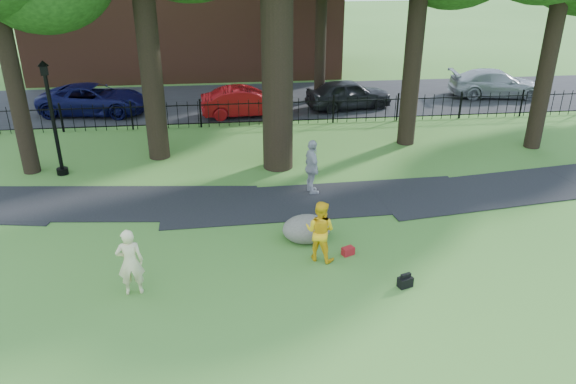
{
  "coord_description": "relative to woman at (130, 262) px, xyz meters",
  "views": [
    {
      "loc": [
        -1.74,
        -12.34,
        8.02
      ],
      "look_at": [
        -0.17,
        2.0,
        1.28
      ],
      "focal_mm": 35.0,
      "sensor_mm": 36.0,
      "label": 1
    }
  ],
  "objects": [
    {
      "name": "navy_van",
      "position": [
        -3.9,
        15.29,
        -0.17
      ],
      "size": [
        5.32,
        2.99,
        1.41
      ],
      "primitive_type": "imported",
      "rotation": [
        0.0,
        0.0,
        1.44
      ],
      "color": "#0B0D39",
      "rests_on": "ground"
    },
    {
      "name": "man",
      "position": [
        4.74,
        1.05,
        -0.02
      ],
      "size": [
        1.04,
        0.97,
        1.7
      ],
      "primitive_type": "imported",
      "rotation": [
        0.0,
        0.0,
        2.61
      ],
      "color": "yellow",
      "rests_on": "ground"
    },
    {
      "name": "ground",
      "position": [
        4.24,
        0.64,
        -0.87
      ],
      "size": [
        120.0,
        120.0,
        0.0
      ],
      "primitive_type": "plane",
      "color": "#3D7127",
      "rests_on": "ground"
    },
    {
      "name": "red_bag",
      "position": [
        5.55,
        1.17,
        -0.76
      ],
      "size": [
        0.38,
        0.32,
        0.22
      ],
      "primitive_type": "cube",
      "rotation": [
        0.0,
        0.0,
        0.42
      ],
      "color": "maroon",
      "rests_on": "ground"
    },
    {
      "name": "street",
      "position": [
        4.24,
        16.64,
        -0.87
      ],
      "size": [
        80.0,
        7.0,
        0.02
      ],
      "primitive_type": "cube",
      "color": "black",
      "rests_on": "ground"
    },
    {
      "name": "boulder",
      "position": [
        4.53,
        2.11,
        -0.47
      ],
      "size": [
        1.53,
        1.25,
        0.8
      ],
      "primitive_type": "ellipsoid",
      "rotation": [
        0.0,
        0.0,
        0.17
      ],
      "color": "slate",
      "rests_on": "ground"
    },
    {
      "name": "iron_fence",
      "position": [
        4.24,
        12.64,
        -0.27
      ],
      "size": [
        44.0,
        0.04,
        1.2
      ],
      "color": "black",
      "rests_on": "ground"
    },
    {
      "name": "footpath",
      "position": [
        5.24,
        4.54,
        -0.87
      ],
      "size": [
        36.07,
        3.85,
        0.03
      ],
      "primitive_type": "cube",
      "rotation": [
        0.0,
        0.0,
        0.03
      ],
      "color": "black",
      "rests_on": "ground"
    },
    {
      "name": "woman",
      "position": [
        0.0,
        0.0,
        0.0
      ],
      "size": [
        0.68,
        0.49,
        1.74
      ],
      "primitive_type": "imported",
      "rotation": [
        0.0,
        0.0,
        3.27
      ],
      "color": "beige",
      "rests_on": "ground"
    },
    {
      "name": "backpack",
      "position": [
        6.64,
        -0.47,
        -0.74
      ],
      "size": [
        0.41,
        0.32,
        0.27
      ],
      "primitive_type": "cube",
      "rotation": [
        0.0,
        0.0,
        0.33
      ],
      "color": "black",
      "rests_on": "ground"
    },
    {
      "name": "lamppost",
      "position": [
        -3.59,
        7.79,
        1.14
      ],
      "size": [
        0.41,
        0.41,
        4.11
      ],
      "rotation": [
        0.0,
        0.0,
        0.29
      ],
      "color": "black",
      "rests_on": "ground"
    },
    {
      "name": "red_sedan",
      "position": [
        3.31,
        14.14,
        -0.18
      ],
      "size": [
        4.26,
        1.78,
        1.37
      ],
      "primitive_type": "imported",
      "rotation": [
        0.0,
        0.0,
        1.65
      ],
      "color": "maroon",
      "rests_on": "ground"
    },
    {
      "name": "silver_car",
      "position": [
        16.58,
        16.14,
        -0.17
      ],
      "size": [
        5.04,
        2.55,
        1.4
      ],
      "primitive_type": "imported",
      "rotation": [
        0.0,
        0.0,
        1.45
      ],
      "color": "#9B9FA4",
      "rests_on": "ground"
    },
    {
      "name": "grey_car",
      "position": [
        8.42,
        14.88,
        -0.15
      ],
      "size": [
        4.42,
        2.36,
        1.43
      ],
      "primitive_type": "imported",
      "rotation": [
        0.0,
        0.0,
        1.74
      ],
      "color": "black",
      "rests_on": "ground"
    },
    {
      "name": "pedestrian",
      "position": [
        5.14,
        5.19,
        0.07
      ],
      "size": [
        0.63,
        1.16,
        1.88
      ],
      "primitive_type": "imported",
      "rotation": [
        0.0,
        0.0,
        1.73
      ],
      "color": "#A5A5A9",
      "rests_on": "ground"
    }
  ]
}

